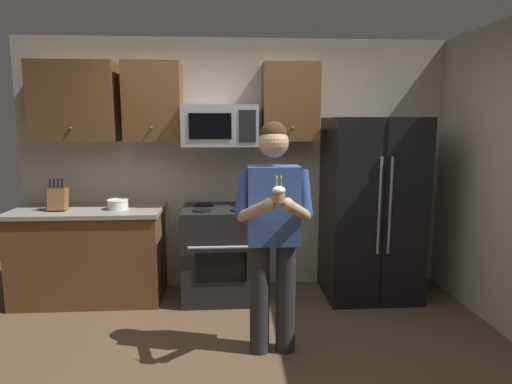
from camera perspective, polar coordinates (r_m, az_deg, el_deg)
ground_plane at (r=3.31m, az=-2.06°, el=-22.72°), size 6.00×6.00×0.00m
wall_back at (r=4.58m, az=-2.77°, el=3.54°), size 4.40×0.10×2.60m
oven_range at (r=4.36m, az=-4.59°, el=-8.02°), size 0.76×0.70×0.93m
microwave at (r=4.29m, az=-4.78°, el=8.75°), size 0.74×0.41×0.40m
refrigerator at (r=4.45m, az=15.04°, el=-2.15°), size 0.90×0.75×1.80m
cabinet_row_upper at (r=4.39m, az=-12.49°, el=11.58°), size 2.78×0.36×0.76m
counter_left at (r=4.60m, az=-21.17°, el=-7.73°), size 1.44×0.66×0.92m
knife_block at (r=4.51m, az=-24.83°, el=-0.80°), size 0.16×0.15×0.32m
bowl_large_white at (r=4.38m, az=-17.90°, el=-1.53°), size 0.20×0.20×0.09m
person at (r=3.18m, az=2.31°, el=-4.55°), size 0.60×0.48×1.76m
cupcake at (r=2.80m, az=3.05°, el=-0.22°), size 0.09×0.09×0.17m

